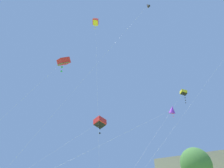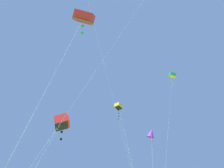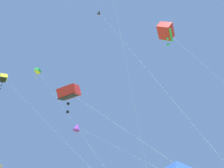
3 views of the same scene
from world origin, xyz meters
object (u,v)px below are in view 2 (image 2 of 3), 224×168
object	(u,v)px
kite_red_box_2	(84,18)
kite_red_box_3	(62,122)
kite_yellow_box_1	(118,107)
kite_purple_diamond_4	(151,133)
kite_green_box_0	(172,75)

from	to	relation	value
kite_red_box_2	kite_red_box_3	xyz separation A→B (m)	(-2.22, 8.02, -5.78)
kite_yellow_box_1	kite_red_box_3	bearing A→B (deg)	-112.96
kite_yellow_box_1	kite_red_box_3	size ratio (longest dim) A/B	1.51
kite_red_box_3	kite_purple_diamond_4	distance (m)	10.33
kite_red_box_2	kite_yellow_box_1	bearing A→B (deg)	79.57
kite_yellow_box_1	kite_purple_diamond_4	size ratio (longest dim) A/B	1.09
kite_red_box_2	kite_green_box_0	bearing A→B (deg)	60.81
kite_red_box_2	kite_red_box_3	bearing A→B (deg)	105.47
kite_yellow_box_1	kite_red_box_2	world-z (taller)	kite_yellow_box_1
kite_green_box_0	kite_yellow_box_1	bearing A→B (deg)	-160.09
kite_green_box_0	kite_red_box_2	world-z (taller)	kite_green_box_0
kite_yellow_box_1	kite_red_box_3	xyz separation A→B (m)	(-6.54, -15.44, -7.87)
kite_green_box_0	kite_red_box_2	size ratio (longest dim) A/B	1.61
kite_green_box_0	kite_red_box_3	distance (m)	30.81
kite_yellow_box_1	kite_red_box_2	bearing A→B (deg)	-100.43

